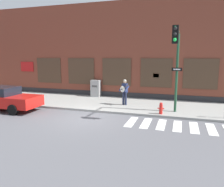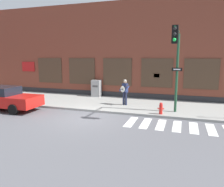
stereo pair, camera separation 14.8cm
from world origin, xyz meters
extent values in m
plane|color=#56565B|center=(0.00, 0.00, 0.00)|extent=(160.00, 160.00, 0.00)
cube|color=gray|center=(0.00, 3.95, 0.07)|extent=(28.00, 4.92, 0.14)
cube|color=brown|center=(0.00, 8.41, 3.93)|extent=(28.00, 4.00, 7.85)
cube|color=#28282B|center=(0.00, 6.39, 0.28)|extent=(28.00, 0.04, 0.55)
cube|color=#473323|center=(-6.46, 6.38, 2.22)|extent=(2.45, 0.06, 2.25)
cube|color=black|center=(-6.46, 6.37, 2.22)|extent=(2.33, 0.03, 2.13)
cube|color=#473323|center=(-3.23, 6.38, 2.22)|extent=(2.45, 0.06, 2.25)
cube|color=black|center=(-3.23, 6.37, 2.22)|extent=(2.33, 0.03, 2.13)
cube|color=#473323|center=(0.00, 6.38, 2.22)|extent=(2.45, 0.06, 2.25)
cube|color=black|center=(0.00, 6.37, 2.22)|extent=(2.33, 0.03, 2.13)
cube|color=#473323|center=(3.23, 6.38, 2.22)|extent=(2.45, 0.06, 2.25)
cube|color=black|center=(3.23, 6.37, 2.22)|extent=(2.33, 0.03, 2.13)
cube|color=#473323|center=(6.46, 6.38, 2.22)|extent=(2.45, 0.06, 2.25)
cube|color=black|center=(6.46, 6.37, 2.22)|extent=(2.33, 0.03, 2.13)
cube|color=red|center=(-8.83, 6.37, 2.54)|extent=(1.40, 0.04, 0.90)
cube|color=yellow|center=(3.23, 6.36, 2.02)|extent=(0.44, 0.02, 0.30)
cube|color=silver|center=(2.68, 0.18, 0.01)|extent=(0.42, 1.90, 0.01)
cube|color=silver|center=(3.48, 0.18, 0.01)|extent=(0.42, 1.90, 0.01)
cube|color=silver|center=(4.27, 0.18, 0.01)|extent=(0.42, 1.90, 0.01)
cube|color=silver|center=(5.07, 0.18, 0.01)|extent=(0.42, 1.90, 0.01)
cube|color=silver|center=(5.87, 0.18, 0.01)|extent=(0.42, 1.90, 0.01)
cube|color=silver|center=(6.66, 0.18, 0.01)|extent=(0.42, 1.90, 0.01)
cube|color=red|center=(-5.75, 0.24, 0.67)|extent=(4.61, 1.87, 0.68)
cube|color=black|center=(-6.00, 0.24, 1.27)|extent=(1.85, 1.59, 0.52)
cube|color=silver|center=(-3.49, 0.83, 0.74)|extent=(0.06, 0.24, 0.12)
cube|color=silver|center=(-3.49, -0.31, 0.74)|extent=(0.06, 0.24, 0.12)
cylinder|color=black|center=(-4.42, 1.12, 0.33)|extent=(0.66, 0.24, 0.66)
cylinder|color=black|center=(-4.41, -0.62, 0.33)|extent=(0.66, 0.24, 0.66)
cylinder|color=black|center=(-7.09, 1.11, 0.33)|extent=(0.66, 0.24, 0.66)
cylinder|color=#1E233D|center=(1.52, 3.53, 0.59)|extent=(0.15, 0.15, 0.89)
cylinder|color=#1E233D|center=(1.34, 3.57, 0.59)|extent=(0.15, 0.15, 0.89)
cube|color=navy|center=(1.43, 3.56, 1.34)|extent=(0.43, 0.33, 0.62)
sphere|color=tan|center=(1.43, 3.56, 1.76)|extent=(0.22, 0.22, 0.22)
cylinder|color=beige|center=(1.43, 3.56, 1.82)|extent=(0.27, 0.28, 0.02)
cylinder|color=beige|center=(1.43, 3.56, 1.87)|extent=(0.18, 0.18, 0.09)
cylinder|color=navy|center=(1.63, 3.39, 1.30)|extent=(0.25, 0.51, 0.39)
cylinder|color=navy|center=(1.17, 3.55, 1.30)|extent=(0.25, 0.51, 0.39)
ellipsoid|color=silver|center=(1.30, 3.42, 1.26)|extent=(0.38, 0.23, 0.44)
cylinder|color=black|center=(1.28, 3.36, 1.26)|extent=(0.09, 0.04, 0.09)
cylinder|color=brown|center=(1.54, 3.32, 1.44)|extent=(0.46, 0.19, 0.34)
cylinder|color=#1E472D|center=(4.86, 2.68, 2.48)|extent=(0.15, 0.15, 4.68)
cylinder|color=#1E472D|center=(4.80, 1.48, 4.91)|extent=(0.22, 2.41, 0.09)
cube|color=black|center=(4.75, 0.52, 4.56)|extent=(0.31, 0.26, 0.88)
sphere|color=black|center=(4.74, 0.36, 4.83)|extent=(0.17, 0.17, 0.17)
sphere|color=black|center=(4.74, 0.36, 4.56)|extent=(0.17, 0.17, 0.17)
sphere|color=#1ED84C|center=(4.74, 0.36, 4.30)|extent=(0.17, 0.17, 0.17)
cube|color=black|center=(4.85, 2.57, 2.74)|extent=(0.60, 0.06, 0.20)
cube|color=white|center=(4.85, 2.55, 2.74)|extent=(0.40, 0.03, 0.07)
cube|color=#9E9E9E|center=(-1.71, 5.96, 0.83)|extent=(0.77, 0.52, 1.39)
cube|color=#4C4C4C|center=(-1.71, 5.69, 1.04)|extent=(0.46, 0.02, 0.16)
cylinder|color=red|center=(4.08, 1.83, 0.41)|extent=(0.20, 0.20, 0.55)
sphere|color=red|center=(4.08, 1.83, 0.75)|extent=(0.18, 0.18, 0.18)
cylinder|color=red|center=(3.94, 1.83, 0.47)|extent=(0.10, 0.07, 0.07)
cylinder|color=red|center=(4.22, 1.83, 0.47)|extent=(0.10, 0.07, 0.07)
camera|label=1|loc=(5.14, -10.96, 3.51)|focal=35.00mm
camera|label=2|loc=(5.28, -10.91, 3.51)|focal=35.00mm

